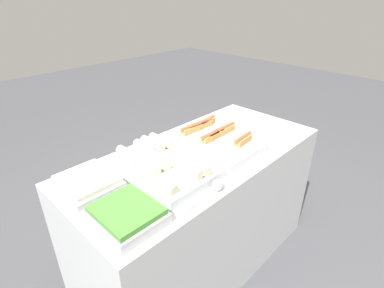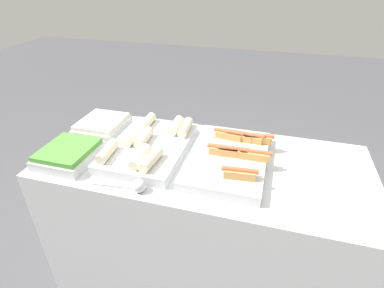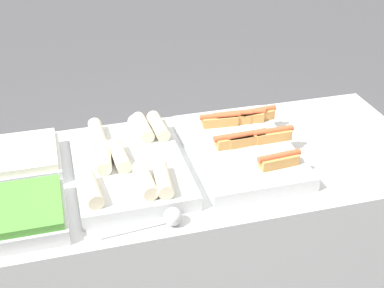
{
  "view_description": "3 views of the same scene",
  "coord_description": "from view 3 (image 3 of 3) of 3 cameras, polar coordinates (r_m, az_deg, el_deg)",
  "views": [
    {
      "loc": [
        -1.11,
        -1.02,
        1.7
      ],
      "look_at": [
        -0.06,
        0.0,
        0.94
      ],
      "focal_mm": 28.0,
      "sensor_mm": 36.0,
      "label": 1
    },
    {
      "loc": [
        0.27,
        -1.18,
        1.67
      ],
      "look_at": [
        -0.06,
        0.0,
        0.94
      ],
      "focal_mm": 28.0,
      "sensor_mm": 36.0,
      "label": 2
    },
    {
      "loc": [
        -0.48,
        -1.51,
        1.88
      ],
      "look_at": [
        -0.06,
        0.0,
        0.94
      ],
      "focal_mm": 50.0,
      "sensor_mm": 36.0,
      "label": 3
    }
  ],
  "objects": [
    {
      "name": "counter",
      "position": [
        2.15,
        1.65,
        -11.47
      ],
      "size": [
        1.57,
        0.71,
        0.86
      ],
      "color": "silver",
      "rests_on": "ground_plane"
    },
    {
      "name": "tray_hotdogs",
      "position": [
        1.91,
        5.27,
        -0.25
      ],
      "size": [
        0.38,
        0.54,
        0.1
      ],
      "color": "silver",
      "rests_on": "counter"
    },
    {
      "name": "tray_wraps",
      "position": [
        1.82,
        -6.76,
        -2.12
      ],
      "size": [
        0.36,
        0.53,
        0.1
      ],
      "color": "silver",
      "rests_on": "counter"
    },
    {
      "name": "tray_side_front",
      "position": [
        1.66,
        -17.44,
        -7.09
      ],
      "size": [
        0.24,
        0.27,
        0.07
      ],
      "color": "silver",
      "rests_on": "counter"
    },
    {
      "name": "tray_side_back",
      "position": [
        1.92,
        -17.47,
        -1.52
      ],
      "size": [
        0.24,
        0.27,
        0.07
      ],
      "color": "silver",
      "rests_on": "counter"
    },
    {
      "name": "serving_spoon_near",
      "position": [
        1.59,
        -2.46,
        -7.89
      ],
      "size": [
        0.25,
        0.06,
        0.06
      ],
      "color": "silver",
      "rests_on": "counter"
    },
    {
      "name": "serving_spoon_far",
      "position": [
        2.09,
        -6.4,
        2.28
      ],
      "size": [
        0.23,
        0.06,
        0.06
      ],
      "color": "silver",
      "rests_on": "counter"
    }
  ]
}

